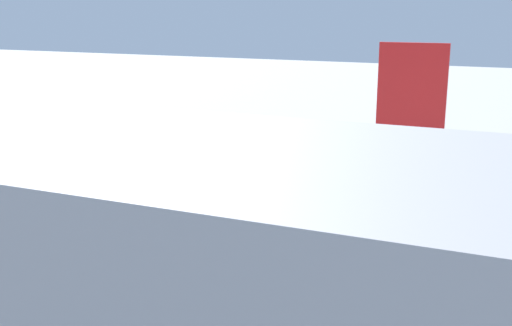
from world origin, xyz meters
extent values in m
cylinder|color=white|center=(2.82, 17.74, 3.50)|extent=(5.26, 36.13, 3.80)
cone|color=white|center=(3.62, -1.85, 3.90)|extent=(3.36, 3.33, 3.23)
cube|color=#192333|center=(2.12, 34.72, 4.36)|extent=(3.33, 2.53, 0.60)
cube|color=white|center=(-6.23, 15.37, 2.83)|extent=(16.27, 5.81, 0.50)
cylinder|color=slate|center=(-3.57, 17.28, 1.63)|extent=(2.33, 3.29, 2.20)
cube|color=white|center=(12.03, 16.11, 2.83)|extent=(16.53, 7.07, 0.50)
cylinder|color=slate|center=(9.22, 17.80, 1.63)|extent=(2.33, 3.29, 2.20)
cube|color=red|center=(3.49, 1.25, 8.65)|extent=(0.54, 4.41, 6.50)
cube|color=white|center=(3.49, 1.25, 3.90)|extent=(10.52, 3.62, 0.24)
cube|color=red|center=(2.82, 17.74, 2.46)|extent=(4.93, 32.52, 0.36)
cylinder|color=black|center=(2.26, 31.40, 0.55)|extent=(0.39, 1.11, 1.10)
cylinder|color=gray|center=(2.26, 31.40, 1.35)|extent=(0.20, 0.20, 0.50)
cylinder|color=black|center=(0.28, 16.13, 0.55)|extent=(0.39, 1.11, 1.10)
cylinder|color=gray|center=(0.28, 16.13, 1.35)|extent=(0.20, 0.20, 0.50)
cylinder|color=black|center=(5.48, 16.34, 0.55)|extent=(0.39, 1.11, 1.10)
cylinder|color=gray|center=(5.48, 16.34, 1.35)|extent=(0.20, 0.20, 0.50)
cube|color=silver|center=(-4.80, -4.71, 1.50)|extent=(2.73, 2.83, 1.80)
cube|color=#192333|center=(-4.10, -4.23, 1.86)|extent=(1.12, 1.56, 0.94)
cube|color=#262628|center=(-6.34, -5.78, 0.52)|extent=(5.44, 4.43, 0.16)
cylinder|color=black|center=(-5.67, -3.98, 0.45)|extent=(0.90, 0.74, 0.90)
cylinder|color=black|center=(-4.42, -5.79, 0.45)|extent=(0.90, 0.74, 0.90)
cylinder|color=black|center=(-7.71, -5.39, 0.45)|extent=(0.90, 0.74, 0.90)
cube|color=yellow|center=(21.26, -4.78, 1.50)|extent=(2.53, 2.74, 1.80)
cylinder|color=silver|center=(18.75, -3.69, 1.50)|extent=(3.91, 3.04, 1.80)
cube|color=#262628|center=(19.58, -4.05, 0.52)|extent=(5.63, 3.60, 0.16)
cylinder|color=black|center=(21.42, -3.65, 0.45)|extent=(0.94, 0.62, 0.90)
cylinder|color=black|center=(19.19, -2.68, 0.45)|extent=(0.94, 0.62, 0.90)
cylinder|color=black|center=(18.31, -4.69, 0.45)|extent=(0.94, 0.62, 0.90)
cube|color=#338C3F|center=(-6.59, 7.06, 1.50)|extent=(2.75, 2.55, 1.80)
cube|color=#192333|center=(-6.94, 7.84, 1.86)|extent=(1.72, 0.84, 0.94)
cube|color=#4C4C51|center=(-5.21, 4.02, 0.72)|extent=(4.02, 5.35, 0.24)
cube|color=#2D2D33|center=(-5.05, 3.66, 1.70)|extent=(2.89, 4.95, 2.12)
cube|color=#262628|center=(-5.59, 4.84, 0.52)|extent=(4.16, 6.72, 0.16)
cylinder|color=black|center=(-7.47, 6.34, 0.45)|extent=(0.63, 0.94, 0.90)
cylinder|color=black|center=(-5.47, 7.25, 0.45)|extent=(0.63, 0.94, 0.90)
cylinder|color=black|center=(-6.22, 3.57, 0.45)|extent=(0.63, 0.94, 0.90)
cylinder|color=black|center=(-4.21, 4.48, 0.45)|extent=(0.63, 0.94, 0.90)
cube|color=#333338|center=(-0.61, 9.66, 0.15)|extent=(2.19, 2.19, 0.30)
cube|color=silver|center=(-0.61, 9.66, 1.03)|extent=(1.93, 1.93, 1.45)
cube|color=silver|center=(-1.10, 9.85, 1.60)|extent=(1.11, 1.64, 0.55)
cube|color=#333338|center=(18.96, 3.93, 0.15)|extent=(2.25, 2.25, 0.30)
cube|color=silver|center=(18.96, 3.93, 1.12)|extent=(2.00, 2.00, 1.63)
cube|color=silver|center=(18.43, 4.10, 1.78)|extent=(1.09, 1.73, 0.57)
cube|color=#333338|center=(11.71, 7.66, 0.15)|extent=(2.32, 2.32, 0.30)
cube|color=silver|center=(11.71, 7.66, 1.08)|extent=(2.06, 2.06, 1.56)
cube|color=silver|center=(11.19, 7.46, 1.71)|extent=(1.18, 1.74, 0.57)
cylinder|color=#191E33|center=(-6.24, 20.48, 0.44)|extent=(0.14, 0.14, 0.89)
cylinder|color=#191E33|center=(-6.24, 20.65, 0.44)|extent=(0.14, 0.14, 0.89)
cube|color=orange|center=(-6.24, 20.56, 1.22)|extent=(0.24, 0.45, 0.67)
cube|color=silver|center=(-6.24, 20.56, 1.25)|extent=(0.25, 0.46, 0.06)
sphere|color=tan|center=(-6.24, 20.56, 1.67)|extent=(0.24, 0.24, 0.24)
cylinder|color=orange|center=(-6.23, 20.30, 1.25)|extent=(0.09, 0.09, 0.63)
cylinder|color=orange|center=(-6.25, 20.83, 1.25)|extent=(0.09, 0.09, 0.63)
cylinder|color=#191E33|center=(-5.23, 10.09, 0.40)|extent=(0.14, 0.14, 0.80)
cylinder|color=#191E33|center=(-5.37, 9.98, 0.40)|extent=(0.14, 0.14, 0.80)
cube|color=orange|center=(-5.30, 10.04, 1.09)|extent=(0.48, 0.44, 0.60)
cube|color=silver|center=(-5.30, 10.04, 1.12)|extent=(0.50, 0.46, 0.06)
sphere|color=tan|center=(-5.30, 10.04, 1.50)|extent=(0.22, 0.22, 0.22)
cylinder|color=orange|center=(-5.09, 10.20, 1.12)|extent=(0.09, 0.09, 0.57)
cylinder|color=orange|center=(-5.51, 9.87, 1.12)|extent=(0.09, 0.09, 0.57)
cylinder|color=#191E33|center=(-3.67, 0.14, 0.43)|extent=(0.14, 0.14, 0.87)
cylinder|color=#191E33|center=(-3.55, 0.28, 0.43)|extent=(0.14, 0.14, 0.87)
cube|color=orange|center=(-3.61, 0.21, 1.19)|extent=(0.45, 0.48, 0.65)
cube|color=silver|center=(-3.61, 0.21, 1.23)|extent=(0.47, 0.49, 0.06)
sphere|color=tan|center=(-3.61, 0.21, 1.64)|extent=(0.24, 0.24, 0.24)
cylinder|color=orange|center=(-3.79, 0.01, 1.23)|extent=(0.09, 0.09, 0.62)
cylinder|color=orange|center=(-3.43, 0.42, 1.23)|extent=(0.09, 0.09, 0.62)
cylinder|color=#191E33|center=(-3.49, 13.64, 0.42)|extent=(0.14, 0.14, 0.84)
cylinder|color=#191E33|center=(-3.44, 13.46, 0.42)|extent=(0.14, 0.14, 0.84)
cube|color=#CCE519|center=(-3.46, 13.55, 1.16)|extent=(0.33, 0.48, 0.63)
cube|color=silver|center=(-3.46, 13.55, 1.19)|extent=(0.35, 0.50, 0.06)
sphere|color=tan|center=(-3.46, 13.55, 1.59)|extent=(0.23, 0.23, 0.23)
cylinder|color=#CCE519|center=(-3.54, 13.81, 1.19)|extent=(0.09, 0.09, 0.60)
cylinder|color=#CCE519|center=(-3.39, 13.29, 1.19)|extent=(0.09, 0.09, 0.60)
cube|color=yellow|center=(2.40, 12.74, 0.01)|extent=(0.30, 60.00, 0.01)
camera|label=1|loc=(-37.46, -5.56, 14.21)|focal=43.81mm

